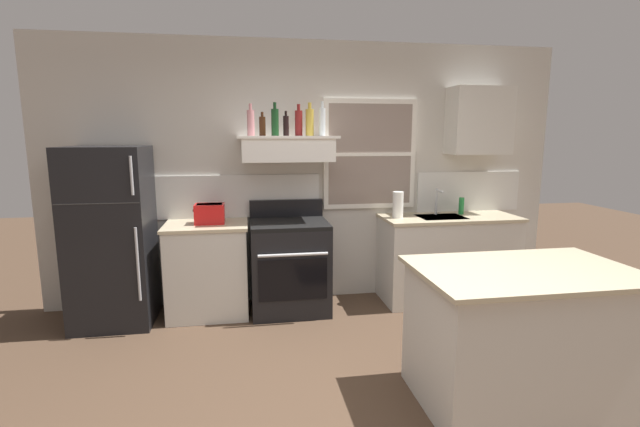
{
  "coord_description": "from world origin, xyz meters",
  "views": [
    {
      "loc": [
        -0.66,
        -2.51,
        1.75
      ],
      "look_at": [
        -0.05,
        1.2,
        1.1
      ],
      "focal_mm": 25.41,
      "sensor_mm": 36.0,
      "label": 1
    }
  ],
  "objects_px": {
    "dish_soap_bottle": "(461,206)",
    "refrigerator": "(112,237)",
    "paper_towel_roll": "(398,205)",
    "toaster": "(210,213)",
    "bottle_dark_green_wine": "(275,122)",
    "bottle_champagne_gold_foil": "(310,122)",
    "kitchen_island": "(521,335)",
    "bottle_rose_pink": "(251,122)",
    "bottle_balsamic_dark": "(286,125)",
    "bottle_clear_tall": "(322,121)",
    "stove_range": "(290,265)",
    "bottle_red_label_wine": "(299,123)",
    "bottle_brown_stout": "(262,126)"
  },
  "relations": [
    {
      "from": "dish_soap_bottle",
      "to": "refrigerator",
      "type": "bearing_deg",
      "value": -177.4
    },
    {
      "from": "paper_towel_roll",
      "to": "dish_soap_bottle",
      "type": "height_order",
      "value": "paper_towel_roll"
    },
    {
      "from": "toaster",
      "to": "paper_towel_roll",
      "type": "bearing_deg",
      "value": -0.04
    },
    {
      "from": "bottle_dark_green_wine",
      "to": "paper_towel_roll",
      "type": "height_order",
      "value": "bottle_dark_green_wine"
    },
    {
      "from": "bottle_champagne_gold_foil",
      "to": "toaster",
      "type": "bearing_deg",
      "value": -176.05
    },
    {
      "from": "kitchen_island",
      "to": "bottle_champagne_gold_foil",
      "type": "bearing_deg",
      "value": 119.87
    },
    {
      "from": "refrigerator",
      "to": "bottle_rose_pink",
      "type": "relative_size",
      "value": 5.52
    },
    {
      "from": "bottle_champagne_gold_foil",
      "to": "kitchen_island",
      "type": "height_order",
      "value": "bottle_champagne_gold_foil"
    },
    {
      "from": "bottle_rose_pink",
      "to": "paper_towel_roll",
      "type": "distance_m",
      "value": 1.69
    },
    {
      "from": "bottle_rose_pink",
      "to": "dish_soap_bottle",
      "type": "relative_size",
      "value": 1.66
    },
    {
      "from": "paper_towel_roll",
      "to": "bottle_balsamic_dark",
      "type": "bearing_deg",
      "value": 175.49
    },
    {
      "from": "bottle_rose_pink",
      "to": "bottle_clear_tall",
      "type": "distance_m",
      "value": 0.7
    },
    {
      "from": "stove_range",
      "to": "bottle_red_label_wine",
      "type": "distance_m",
      "value": 1.42
    },
    {
      "from": "bottle_red_label_wine",
      "to": "bottle_clear_tall",
      "type": "height_order",
      "value": "bottle_clear_tall"
    },
    {
      "from": "refrigerator",
      "to": "bottle_brown_stout",
      "type": "height_order",
      "value": "bottle_brown_stout"
    },
    {
      "from": "refrigerator",
      "to": "kitchen_island",
      "type": "relative_size",
      "value": 1.18
    },
    {
      "from": "toaster",
      "to": "bottle_clear_tall",
      "type": "distance_m",
      "value": 1.41
    },
    {
      "from": "bottle_rose_pink",
      "to": "bottle_brown_stout",
      "type": "bearing_deg",
      "value": 41.02
    },
    {
      "from": "bottle_red_label_wine",
      "to": "kitchen_island",
      "type": "bearing_deg",
      "value": -58.5
    },
    {
      "from": "toaster",
      "to": "bottle_champagne_gold_foil",
      "type": "xyz_separation_m",
      "value": [
        0.99,
        0.07,
        0.87
      ]
    },
    {
      "from": "toaster",
      "to": "bottle_clear_tall",
      "type": "relative_size",
      "value": 0.89
    },
    {
      "from": "bottle_champagne_gold_foil",
      "to": "bottle_clear_tall",
      "type": "xyz_separation_m",
      "value": [
        0.12,
        -0.01,
        0.01
      ]
    },
    {
      "from": "bottle_brown_stout",
      "to": "bottle_dark_green_wine",
      "type": "bearing_deg",
      "value": -28.07
    },
    {
      "from": "bottle_dark_green_wine",
      "to": "bottle_rose_pink",
      "type": "bearing_deg",
      "value": -171.57
    },
    {
      "from": "bottle_brown_stout",
      "to": "kitchen_island",
      "type": "height_order",
      "value": "bottle_brown_stout"
    },
    {
      "from": "refrigerator",
      "to": "paper_towel_roll",
      "type": "xyz_separation_m",
      "value": [
        2.78,
        0.06,
        0.22
      ]
    },
    {
      "from": "stove_range",
      "to": "bottle_red_label_wine",
      "type": "xyz_separation_m",
      "value": [
        0.12,
        0.15,
        1.41
      ]
    },
    {
      "from": "stove_range",
      "to": "dish_soap_bottle",
      "type": "relative_size",
      "value": 6.06
    },
    {
      "from": "bottle_brown_stout",
      "to": "toaster",
      "type": "bearing_deg",
      "value": -169.0
    },
    {
      "from": "bottle_rose_pink",
      "to": "bottle_dark_green_wine",
      "type": "xyz_separation_m",
      "value": [
        0.23,
        0.03,
        0.01
      ]
    },
    {
      "from": "bottle_dark_green_wine",
      "to": "bottle_champagne_gold_foil",
      "type": "xyz_separation_m",
      "value": [
        0.34,
        0.03,
        0.0
      ]
    },
    {
      "from": "refrigerator",
      "to": "bottle_balsamic_dark",
      "type": "bearing_deg",
      "value": 5.21
    },
    {
      "from": "bottle_champagne_gold_foil",
      "to": "bottle_clear_tall",
      "type": "bearing_deg",
      "value": -4.79
    },
    {
      "from": "toaster",
      "to": "stove_range",
      "type": "relative_size",
      "value": 0.27
    },
    {
      "from": "bottle_dark_green_wine",
      "to": "dish_soap_bottle",
      "type": "height_order",
      "value": "bottle_dark_green_wine"
    },
    {
      "from": "stove_range",
      "to": "bottle_dark_green_wine",
      "type": "distance_m",
      "value": 1.42
    },
    {
      "from": "bottle_dark_green_wine",
      "to": "dish_soap_bottle",
      "type": "bearing_deg",
      "value": 1.71
    },
    {
      "from": "stove_range",
      "to": "kitchen_island",
      "type": "bearing_deg",
      "value": -53.86
    },
    {
      "from": "bottle_dark_green_wine",
      "to": "bottle_clear_tall",
      "type": "bearing_deg",
      "value": 2.34
    },
    {
      "from": "bottle_red_label_wine",
      "to": "refrigerator",
      "type": "bearing_deg",
      "value": -174.31
    },
    {
      "from": "toaster",
      "to": "kitchen_island",
      "type": "distance_m",
      "value": 2.87
    },
    {
      "from": "toaster",
      "to": "bottle_red_label_wine",
      "type": "relative_size",
      "value": 0.97
    },
    {
      "from": "toaster",
      "to": "bottle_dark_green_wine",
      "type": "bearing_deg",
      "value": 3.45
    },
    {
      "from": "paper_towel_roll",
      "to": "dish_soap_bottle",
      "type": "bearing_deg",
      "value": 7.59
    },
    {
      "from": "bottle_clear_tall",
      "to": "bottle_red_label_wine",
      "type": "bearing_deg",
      "value": 165.76
    },
    {
      "from": "toaster",
      "to": "kitchen_island",
      "type": "bearing_deg",
      "value": -41.73
    },
    {
      "from": "bottle_clear_tall",
      "to": "kitchen_island",
      "type": "xyz_separation_m",
      "value": [
        0.99,
        -1.93,
        -1.43
      ]
    },
    {
      "from": "stove_range",
      "to": "bottle_dark_green_wine",
      "type": "xyz_separation_m",
      "value": [
        -0.12,
        0.08,
        1.41
      ]
    },
    {
      "from": "bottle_champagne_gold_foil",
      "to": "dish_soap_bottle",
      "type": "distance_m",
      "value": 1.87
    },
    {
      "from": "stove_range",
      "to": "bottle_rose_pink",
      "type": "relative_size",
      "value": 3.64
    }
  ]
}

